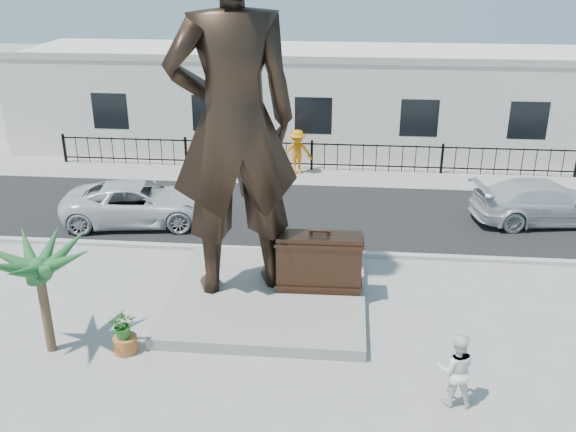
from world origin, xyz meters
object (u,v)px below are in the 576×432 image
at_px(car_white, 139,203).
at_px(suitcase, 319,262).
at_px(statue, 233,123).
at_px(tourist, 456,370).

bearing_deg(car_white, suitcase, -133.79).
height_order(statue, car_white, statue).
distance_m(suitcase, tourist, 5.11).
height_order(suitcase, tourist, suitcase).
distance_m(statue, tourist, 7.78).
xyz_separation_m(tourist, car_white, (-9.47, 8.79, -0.10)).
relative_size(statue, tourist, 5.50).
xyz_separation_m(statue, tourist, (5.23, -4.14, -4.01)).
distance_m(statue, car_white, 7.51).
bearing_deg(tourist, car_white, -41.79).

